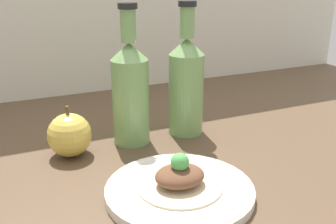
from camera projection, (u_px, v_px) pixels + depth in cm
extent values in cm
cube|color=brown|center=(187.00, 164.00, 81.23)|extent=(180.00, 110.00, 4.00)
cylinder|color=silver|center=(180.00, 191.00, 65.96)|extent=(25.05, 25.05, 1.62)
torus|color=silver|center=(180.00, 188.00, 65.77)|extent=(24.18, 24.18, 1.13)
cylinder|color=beige|center=(180.00, 186.00, 65.62)|extent=(14.33, 14.33, 0.40)
ellipsoid|color=brown|center=(180.00, 176.00, 65.00)|extent=(8.44, 7.17, 3.24)
sphere|color=#4CA34C|center=(180.00, 162.00, 64.14)|extent=(3.09, 3.09, 3.09)
cylinder|color=#729E5B|center=(131.00, 102.00, 83.96)|extent=(7.91, 7.91, 18.38)
cone|color=#729E5B|center=(129.00, 51.00, 80.24)|extent=(7.91, 7.91, 3.56)
cylinder|color=#729E5B|center=(128.00, 26.00, 78.51)|extent=(3.16, 3.16, 6.62)
cylinder|color=black|center=(127.00, 6.00, 77.18)|extent=(3.95, 3.95, 1.20)
cylinder|color=#729E5B|center=(186.00, 94.00, 89.08)|extent=(7.91, 7.91, 18.38)
cone|color=#729E5B|center=(187.00, 46.00, 85.36)|extent=(7.91, 7.91, 3.56)
cylinder|color=#729E5B|center=(187.00, 22.00, 83.63)|extent=(3.16, 3.16, 6.62)
cylinder|color=black|center=(187.00, 4.00, 82.30)|extent=(3.95, 3.95, 1.20)
sphere|color=gold|center=(70.00, 135.00, 79.12)|extent=(8.90, 8.90, 8.90)
cylinder|color=brown|center=(67.00, 111.00, 77.37)|extent=(0.71, 0.71, 2.00)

